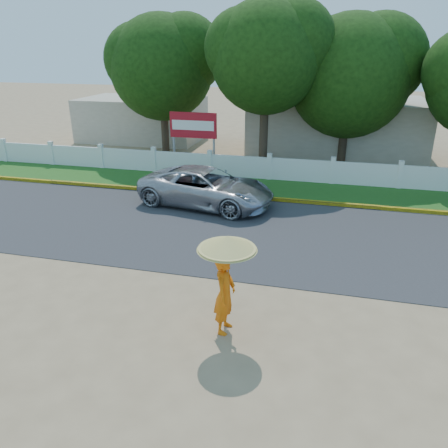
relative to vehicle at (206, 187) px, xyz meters
name	(u,v)px	position (x,y,z in m)	size (l,w,h in m)	color
ground	(206,298)	(1.95, -6.91, -0.77)	(120.00, 120.00, 0.00)	#9E8460
road	(241,232)	(1.95, -2.41, -0.76)	(60.00, 7.00, 0.02)	#38383A
grass_verge	(264,188)	(1.95, 2.84, -0.75)	(60.00, 3.50, 0.03)	#2D601E
curb	(258,198)	(1.95, 1.14, -0.69)	(40.00, 0.18, 0.16)	yellow
fence	(269,169)	(1.95, 4.29, -0.22)	(40.00, 0.10, 1.10)	silver
building_near	(336,126)	(4.95, 11.09, 0.83)	(10.00, 6.00, 3.20)	#B7AD99
building_far	(143,119)	(-8.05, 12.09, 0.63)	(8.00, 5.00, 2.80)	#B7AD99
vehicle	(206,187)	(0.00, 0.00, 0.00)	(2.54, 5.51, 1.53)	#A6A8AE
monk_with_parasol	(226,271)	(2.79, -8.12, 0.79)	(1.31, 1.31, 2.39)	#DD620B
billboard	(193,128)	(-2.23, 5.39, 1.37)	(2.50, 0.13, 2.95)	gray
tree_row	(358,68)	(5.74, 7.47, 4.30)	(27.86, 7.82, 8.52)	#473828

